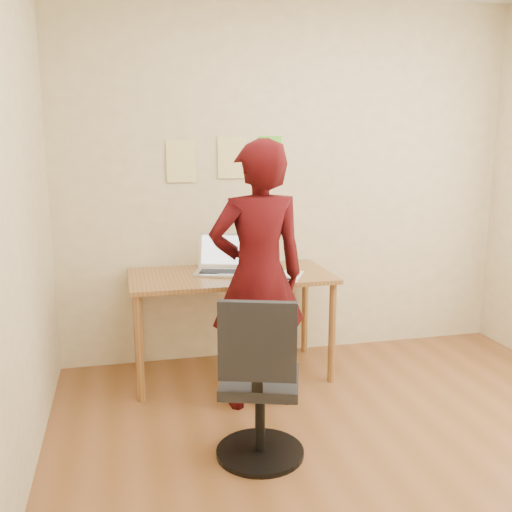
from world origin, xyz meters
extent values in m
cube|color=brown|center=(0.00, 0.00, -0.02)|extent=(3.50, 3.50, 0.04)
cube|color=beige|center=(0.00, 1.77, 1.35)|extent=(3.50, 0.04, 2.70)
cube|color=#9C6436|center=(-0.54, 1.38, 0.72)|extent=(1.40, 0.70, 0.03)
cylinder|color=#9C6436|center=(-1.19, 1.08, 0.35)|extent=(0.05, 0.05, 0.71)
cylinder|color=#9C6436|center=(0.11, 1.08, 0.35)|extent=(0.05, 0.05, 0.71)
cylinder|color=#9C6436|center=(-1.19, 1.68, 0.35)|extent=(0.05, 0.05, 0.71)
cylinder|color=#9C6436|center=(0.11, 1.68, 0.35)|extent=(0.05, 0.05, 0.71)
cube|color=silver|center=(-0.60, 1.40, 0.75)|extent=(0.42, 0.35, 0.02)
cube|color=black|center=(-0.60, 1.40, 0.76)|extent=(0.33, 0.22, 0.00)
cube|color=silver|center=(-0.55, 1.56, 0.88)|extent=(0.37, 0.18, 0.25)
cube|color=white|center=(-0.55, 1.56, 0.88)|extent=(0.32, 0.15, 0.20)
cube|color=white|center=(-0.19, 1.25, 0.74)|extent=(0.35, 0.39, 0.00)
cube|color=black|center=(-0.22, 1.17, 0.74)|extent=(0.11, 0.15, 0.01)
cube|color=#3F4C59|center=(-0.22, 1.17, 0.75)|extent=(0.09, 0.12, 0.00)
cube|color=#EBDD8C|center=(-0.83, 1.74, 1.51)|extent=(0.21, 0.00, 0.30)
cube|color=#EBDD8C|center=(-0.45, 1.74, 1.53)|extent=(0.21, 0.00, 0.30)
cube|color=#54DA31|center=(-0.16, 1.74, 1.57)|extent=(0.18, 0.00, 0.24)
cube|color=black|center=(-0.59, 0.28, 0.42)|extent=(0.50, 0.50, 0.05)
cube|color=black|center=(-0.65, 0.10, 0.71)|extent=(0.38, 0.16, 0.40)
cube|color=black|center=(-0.65, 0.10, 0.50)|extent=(0.06, 0.05, 0.11)
cylinder|color=black|center=(-0.59, 0.28, 0.20)|extent=(0.05, 0.05, 0.40)
cylinder|color=black|center=(-0.59, 0.28, 0.01)|extent=(0.47, 0.47, 0.03)
imported|color=#39070A|center=(-0.46, 0.88, 0.84)|extent=(0.63, 0.43, 1.67)
camera|label=1|loc=(-1.26, -2.43, 1.66)|focal=40.00mm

